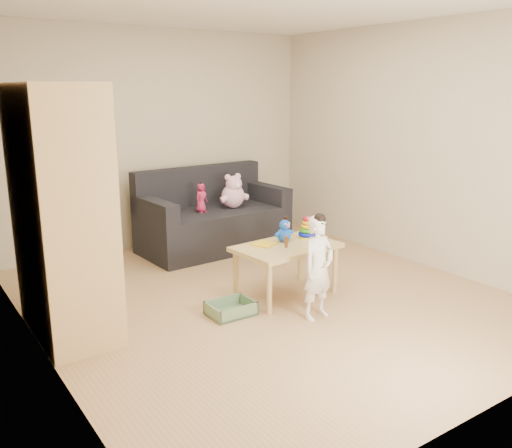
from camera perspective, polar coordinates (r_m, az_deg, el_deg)
room at (r=4.80m, az=1.21°, el=6.86°), size 4.50×4.50×4.50m
wardrobe at (r=4.41m, az=-19.80°, el=1.07°), size 0.54×1.08×1.95m
sofa at (r=6.58m, az=-4.42°, el=-0.54°), size 1.78×0.96×0.49m
play_table at (r=5.09m, az=3.19°, el=-4.91°), size 0.99×0.67×0.50m
storage_bin at (r=4.74m, az=-2.66°, el=-8.84°), size 0.39×0.29×0.12m
toddler at (r=4.58m, az=6.57°, el=-4.76°), size 0.34×0.25×0.86m
pink_bear at (r=6.58m, az=-2.44°, el=3.24°), size 0.35×0.31×0.35m
doll at (r=6.36m, az=-5.78°, el=2.73°), size 0.20×0.17×0.33m
ring_stacker at (r=5.25m, az=5.47°, el=-0.60°), size 0.18×0.18×0.21m
brown_bottle at (r=5.24m, az=3.11°, el=-0.51°), size 0.07×0.07×0.21m
blue_plush at (r=5.11m, az=2.98°, el=-0.67°), size 0.21×0.18×0.21m
wooden_figure at (r=4.92m, az=3.20°, el=-1.85°), size 0.05×0.04×0.12m
yellow_book at (r=5.02m, az=0.79°, el=-2.12°), size 0.25×0.25×0.01m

